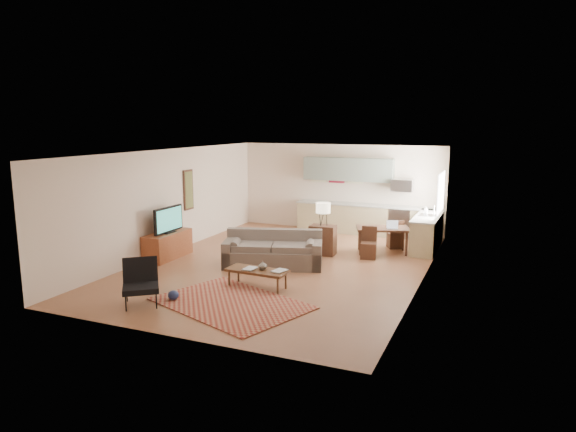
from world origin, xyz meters
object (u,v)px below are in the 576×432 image
at_px(armchair, 141,283).
at_px(console_table, 323,240).
at_px(tv_credenza, 168,245).
at_px(dining_table, 382,240).
at_px(sofa, 273,249).
at_px(coffee_table, 257,278).

xyz_separation_m(armchair, console_table, (1.90, 4.88, -0.05)).
distance_m(tv_credenza, dining_table, 5.52).
bearing_deg(sofa, coffee_table, -95.27).
xyz_separation_m(coffee_table, armchair, (-1.54, -1.78, 0.23)).
xyz_separation_m(tv_credenza, console_table, (3.49, 1.85, 0.05)).
height_order(coffee_table, tv_credenza, tv_credenza).
bearing_deg(console_table, coffee_table, -99.87).
xyz_separation_m(sofa, tv_credenza, (-2.77, -0.32, -0.09)).
distance_m(sofa, console_table, 1.69).
height_order(tv_credenza, dining_table, dining_table).
height_order(sofa, coffee_table, sofa).
bearing_deg(tv_credenza, dining_table, 28.08).
distance_m(sofa, armchair, 3.55).
relative_size(console_table, dining_table, 0.57).
bearing_deg(tv_credenza, armchair, -62.30).
height_order(armchair, dining_table, armchair).
relative_size(sofa, tv_credenza, 1.70).
height_order(sofa, dining_table, sofa).
xyz_separation_m(sofa, coffee_table, (0.36, -1.57, -0.22)).
relative_size(armchair, dining_table, 0.64).
distance_m(tv_credenza, console_table, 3.95).
bearing_deg(armchair, coffee_table, 10.97).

